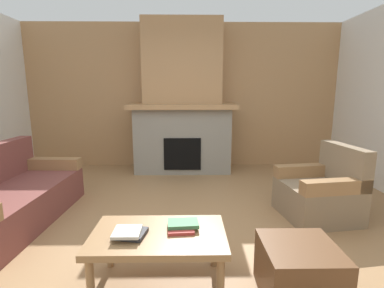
{
  "coord_description": "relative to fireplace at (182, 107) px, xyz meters",
  "views": [
    {
      "loc": [
        0.09,
        -2.61,
        1.48
      ],
      "look_at": [
        0.15,
        1.07,
        0.78
      ],
      "focal_mm": 26.78,
      "sensor_mm": 36.0,
      "label": 1
    }
  ],
  "objects": [
    {
      "name": "ground",
      "position": [
        0.0,
        -2.62,
        -1.16
      ],
      "size": [
        9.0,
        9.0,
        0.0
      ],
      "primitive_type": "plane",
      "color": "#9E754C"
    },
    {
      "name": "wall_back_wood_panel",
      "position": [
        0.0,
        0.38,
        0.19
      ],
      "size": [
        6.0,
        0.12,
        2.7
      ],
      "primitive_type": "cube",
      "color": "tan",
      "rests_on": "ground"
    },
    {
      "name": "fireplace",
      "position": [
        0.0,
        0.0,
        0.0
      ],
      "size": [
        1.9,
        0.82,
        2.7
      ],
      "color": "gray",
      "rests_on": "ground"
    },
    {
      "name": "couch",
      "position": [
        -1.91,
        -2.2,
        -0.88
      ],
      "size": [
        0.91,
        1.83,
        0.85
      ],
      "color": "brown",
      "rests_on": "ground"
    },
    {
      "name": "armchair",
      "position": [
        1.65,
        -2.07,
        -0.87
      ],
      "size": [
        0.86,
        0.86,
        0.85
      ],
      "color": "#847056",
      "rests_on": "ground"
    },
    {
      "name": "coffee_table",
      "position": [
        -0.13,
        -3.26,
        -0.79
      ],
      "size": [
        1.0,
        0.6,
        0.43
      ],
      "color": "#997047",
      "rests_on": "ground"
    },
    {
      "name": "ottoman",
      "position": [
        0.89,
        -3.41,
        -0.96
      ],
      "size": [
        0.52,
        0.52,
        0.4
      ],
      "primitive_type": "cube",
      "color": "brown",
      "rests_on": "ground"
    },
    {
      "name": "book_stack_near_edge",
      "position": [
        -0.33,
        -3.31,
        -0.71
      ],
      "size": [
        0.25,
        0.24,
        0.05
      ],
      "color": "#2D2D33",
      "rests_on": "coffee_table"
    },
    {
      "name": "book_stack_center",
      "position": [
        0.05,
        -3.2,
        -0.71
      ],
      "size": [
        0.25,
        0.23,
        0.05
      ],
      "color": "#B23833",
      "rests_on": "coffee_table"
    }
  ]
}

